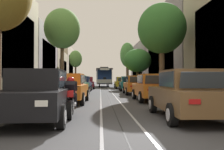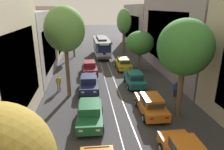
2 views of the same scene
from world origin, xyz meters
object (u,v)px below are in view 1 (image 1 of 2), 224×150
Objects in this scene: parked_car_navy_fourth_left at (82,84)px; parked_car_orange_second_left at (69,88)px; street_tree_kerb_left_second at (62,29)px; motorcycle_with_rider at (71,98)px; parked_car_green_mid_left at (76,85)px; parked_car_orange_mid_right at (136,85)px; parked_car_yellow_fifth_right at (122,83)px; street_tree_kerb_right_fourth at (127,55)px; parked_car_black_near_left at (38,95)px; cable_car_trolley at (104,77)px; parked_car_orange_second_right at (152,87)px; parked_car_maroon_fifth_left at (87,83)px; street_tree_kerb_left_mid at (76,59)px; parked_car_teal_fourth_right at (128,84)px; street_tree_kerb_right_mid at (137,61)px; street_tree_kerb_right_second at (162,29)px; pedestrian_on_right_pavement at (53,82)px; pedestrian_on_left_pavement at (166,83)px; parked_car_brown_near_right at (188,94)px.

parked_car_orange_second_left is at bearing -88.98° from parked_car_navy_fourth_left.
street_tree_kerb_left_second is 17.49m from motorcycle_with_rider.
parked_car_orange_mid_right is at bearing 9.70° from parked_car_green_mid_left.
street_tree_kerb_left_second is 4.26× the size of motorcycle_with_rider.
parked_car_orange_second_left and parked_car_yellow_fifth_right have the same top height.
street_tree_kerb_right_fourth is 4.04× the size of motorcycle_with_rider.
cable_car_trolley is at bearing 85.84° from parked_car_black_near_left.
parked_car_orange_second_right is (5.02, -5.30, 0.00)m from parked_car_green_mid_left.
street_tree_kerb_left_second reaches higher than parked_car_orange_mid_right.
street_tree_kerb_left_mid reaches higher than parked_car_maroon_fifth_left.
parked_car_orange_second_left is 0.52× the size of street_tree_kerb_left_second.
parked_car_orange_mid_right is 2.20× the size of motorcycle_with_rider.
parked_car_maroon_fifth_left is 18.18m from parked_car_orange_second_right.
parked_car_orange_second_left is 1.00× the size of parked_car_teal_fourth_right.
parked_car_yellow_fifth_right is at bearing 80.82° from motorcycle_with_rider.
street_tree_kerb_right_mid is at bearing 80.47° from parked_car_orange_mid_right.
street_tree_kerb_right_second is at bearing -80.70° from parked_car_yellow_fifth_right.
parked_car_navy_fourth_left is 0.70× the size of street_tree_kerb_left_mid.
motorcycle_with_rider is 1.17× the size of pedestrian_on_right_pavement.
street_tree_kerb_right_fourth is at bearing 27.61° from cable_car_trolley.
cable_car_trolley is at bearing 77.07° from parked_car_maroon_fifth_left.
parked_car_orange_second_left is 13.20m from pedestrian_on_right_pavement.
parked_car_orange_second_right is at bearing -109.81° from street_tree_kerb_right_second.
street_tree_kerb_right_second is 5.82m from pedestrian_on_left_pavement.
parked_car_green_mid_left is 0.58× the size of street_tree_kerb_right_second.
parked_car_green_mid_left is at bearing -69.93° from street_tree_kerb_left_second.
parked_car_brown_near_right is at bearing 1.96° from parked_car_black_near_left.
street_tree_kerb_right_mid reaches higher than parked_car_orange_second_right.
parked_car_brown_near_right is at bearing -67.52° from parked_car_green_mid_left.
parked_car_teal_fourth_right is 6.59m from street_tree_kerb_right_mid.
parked_car_orange_second_left and parked_car_brown_near_right have the same top height.
parked_car_orange_mid_right is (4.96, 0.85, 0.00)m from parked_car_green_mid_left.
parked_car_orange_second_right is 0.57× the size of street_tree_kerb_right_second.
cable_car_trolley reaches higher than parked_car_orange_mid_right.
street_tree_kerb_right_mid reaches higher than parked_car_yellow_fifth_right.
pedestrian_on_right_pavement is (-10.02, -18.07, -4.71)m from street_tree_kerb_right_fourth.
parked_car_orange_second_right is 18.88m from parked_car_yellow_fifth_right.
street_tree_kerb_right_mid is 9.52m from pedestrian_on_left_pavement.
cable_car_trolley is (-4.55, 21.94, -3.82)m from street_tree_kerb_right_second.
pedestrian_on_left_pavement is at bearing 50.92° from parked_car_orange_second_left.
street_tree_kerb_right_second is 1.42× the size of street_tree_kerb_right_mid.
parked_car_black_near_left is at bearing -89.94° from parked_car_navy_fourth_left.
street_tree_kerb_right_second is (8.99, -4.86, -0.91)m from street_tree_kerb_left_second.
parked_car_green_mid_left is at bearing -90.18° from parked_car_navy_fourth_left.
parked_car_maroon_fifth_left is 6.53m from pedestrian_on_right_pavement.
parked_car_maroon_fifth_left is 0.71× the size of street_tree_kerb_left_mid.
street_tree_kerb_right_mid is 2.69× the size of motorcycle_with_rider.
parked_car_orange_second_right is at bearing -89.68° from parked_car_yellow_fifth_right.
pedestrian_on_right_pavement is (-1.15, 1.33, -5.43)m from street_tree_kerb_left_second.
motorcycle_with_rider is (0.90, 0.78, -0.15)m from parked_car_black_near_left.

